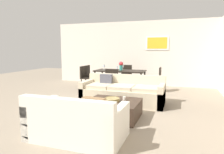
# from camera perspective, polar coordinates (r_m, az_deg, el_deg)

# --- Properties ---
(ground_plane) EXTENTS (18.00, 18.00, 0.00)m
(ground_plane) POSITION_cam_1_polar(r_m,az_deg,el_deg) (5.55, 0.86, -8.04)
(ground_plane) COLOR gray
(back_wall_unit) EXTENTS (8.40, 0.09, 2.70)m
(back_wall_unit) POSITION_cam_1_polar(r_m,az_deg,el_deg) (8.71, 10.08, 6.61)
(back_wall_unit) COLOR silver
(back_wall_unit) RESTS_ON ground
(sofa_beige) EXTENTS (2.30, 0.90, 0.78)m
(sofa_beige) POSITION_cam_1_polar(r_m,az_deg,el_deg) (5.76, 2.98, -4.47)
(sofa_beige) COLOR beige
(sofa_beige) RESTS_ON ground
(loveseat_white) EXTENTS (1.60, 0.90, 0.78)m
(loveseat_white) POSITION_cam_1_polar(r_m,az_deg,el_deg) (3.55, -9.89, -12.42)
(loveseat_white) COLOR silver
(loveseat_white) RESTS_ON ground
(coffee_table) EXTENTS (1.16, 0.97, 0.38)m
(coffee_table) POSITION_cam_1_polar(r_m,az_deg,el_deg) (4.57, 0.26, -9.01)
(coffee_table) COLOR #38281E
(coffee_table) RESTS_ON ground
(decorative_bowl) EXTENTS (0.35, 0.35, 0.07)m
(decorative_bowl) POSITION_cam_1_polar(r_m,az_deg,el_deg) (4.49, -0.03, -6.32)
(decorative_bowl) COLOR #99844C
(decorative_bowl) RESTS_ON coffee_table
(candle_jar) EXTENTS (0.07, 0.07, 0.07)m
(candle_jar) POSITION_cam_1_polar(r_m,az_deg,el_deg) (4.58, 3.47, -6.04)
(candle_jar) COLOR silver
(candle_jar) RESTS_ON coffee_table
(dining_table) EXTENTS (1.83, 0.85, 0.75)m
(dining_table) POSITION_cam_1_polar(r_m,az_deg,el_deg) (7.50, 2.28, 1.37)
(dining_table) COLOR black
(dining_table) RESTS_ON ground
(dining_chair_left_near) EXTENTS (0.44, 0.44, 0.88)m
(dining_chair_left_near) POSITION_cam_1_polar(r_m,az_deg,el_deg) (7.82, -7.45, 0.30)
(dining_chair_left_near) COLOR black
(dining_chair_left_near) RESTS_ON ground
(dining_chair_left_far) EXTENTS (0.44, 0.44, 0.88)m
(dining_chair_left_far) POSITION_cam_1_polar(r_m,az_deg,el_deg) (8.16, -6.26, 0.63)
(dining_chair_left_far) COLOR black
(dining_chair_left_far) RESTS_ON ground
(dining_chair_head) EXTENTS (0.44, 0.44, 0.88)m
(dining_chair_head) POSITION_cam_1_polar(r_m,az_deg,el_deg) (8.31, 3.92, 0.78)
(dining_chair_head) COLOR black
(dining_chair_head) RESTS_ON ground
(dining_chair_right_far) EXTENTS (0.44, 0.44, 0.88)m
(dining_chair_right_far) POSITION_cam_1_polar(r_m,az_deg,el_deg) (7.44, 12.51, -0.20)
(dining_chair_right_far) COLOR black
(dining_chair_right_far) RESTS_ON ground
(dining_chair_foot) EXTENTS (0.44, 0.44, 0.88)m
(dining_chair_foot) POSITION_cam_1_polar(r_m,az_deg,el_deg) (6.73, 0.24, -0.83)
(dining_chair_foot) COLOR black
(dining_chair_foot) RESTS_ON ground
(wine_glass_left_far) EXTENTS (0.07, 0.07, 0.18)m
(wine_glass_left_far) POSITION_cam_1_polar(r_m,az_deg,el_deg) (7.79, -2.29, 3.10)
(wine_glass_left_far) COLOR silver
(wine_glass_left_far) RESTS_ON dining_table
(wine_glass_head) EXTENTS (0.07, 0.07, 0.16)m
(wine_glass_head) POSITION_cam_1_polar(r_m,az_deg,el_deg) (7.83, 3.06, 3.00)
(wine_glass_head) COLOR silver
(wine_glass_head) RESTS_ON dining_table
(wine_glass_foot) EXTENTS (0.06, 0.06, 0.17)m
(wine_glass_foot) POSITION_cam_1_polar(r_m,az_deg,el_deg) (7.13, 1.45, 2.60)
(wine_glass_foot) COLOR silver
(wine_glass_foot) RESTS_ON dining_table
(centerpiece_vase) EXTENTS (0.16, 0.16, 0.32)m
(centerpiece_vase) POSITION_cam_1_polar(r_m,az_deg,el_deg) (7.51, 2.55, 3.35)
(centerpiece_vase) COLOR teal
(centerpiece_vase) RESTS_ON dining_table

